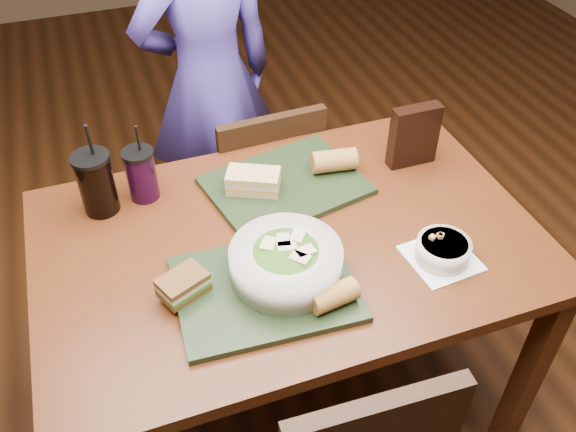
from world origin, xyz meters
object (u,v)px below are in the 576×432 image
object	(u,v)px
sandwich_near	(183,285)
cup_cola	(96,183)
tray_far	(285,185)
cup_berry	(141,174)
dining_table	(288,260)
tray_near	(265,289)
baguette_near	(334,296)
baguette_far	(334,161)
chair_far	(266,193)
chip_bag	(414,136)
diner	(209,81)
salad_bowl	(286,261)
sandwich_far	(253,181)
soup_bowl	(443,250)

from	to	relation	value
sandwich_near	cup_cola	xyz separation A→B (m)	(-0.14, 0.39, 0.05)
tray_far	cup_berry	size ratio (longest dim) A/B	1.78
dining_table	tray_near	distance (m)	0.22
tray_far	sandwich_near	world-z (taller)	sandwich_near
baguette_near	baguette_far	bearing A→B (deg)	67.05
dining_table	chair_far	bearing A→B (deg)	78.82
chair_far	baguette_near	size ratio (longest dim) A/B	7.50
chair_far	chip_bag	size ratio (longest dim) A/B	4.39
tray_near	cup_cola	distance (m)	0.55
diner	tray_near	bearing A→B (deg)	75.45
tray_far	cup_cola	world-z (taller)	cup_cola
chair_far	sandwich_near	distance (m)	0.83
chair_far	tray_near	xyz separation A→B (m)	(-0.22, -0.69, 0.30)
diner	tray_near	distance (m)	1.07
sandwich_near	cup_cola	size ratio (longest dim) A/B	0.47
tray_far	diner	bearing A→B (deg)	93.94
salad_bowl	sandwich_far	world-z (taller)	salad_bowl
baguette_far	chair_far	bearing A→B (deg)	108.84
sandwich_far	baguette_near	bearing A→B (deg)	-84.01
salad_bowl	chair_far	bearing A→B (deg)	76.56
dining_table	diner	bearing A→B (deg)	89.26
dining_table	tray_far	distance (m)	0.22
soup_bowl	cup_cola	size ratio (longest dim) A/B	0.64
sandwich_near	cup_cola	distance (m)	0.42
tray_near	chip_bag	size ratio (longest dim) A/B	2.22
salad_bowl	cup_cola	xyz separation A→B (m)	(-0.39, 0.41, 0.03)
baguette_far	diner	bearing A→B (deg)	106.30
chair_far	cup_berry	size ratio (longest dim) A/B	3.51
salad_bowl	soup_bowl	world-z (taller)	salad_bowl
diner	sandwich_far	xyz separation A→B (m)	(-0.04, -0.70, 0.06)
dining_table	baguette_far	size ratio (longest dim) A/B	10.11
salad_bowl	sandwich_near	xyz separation A→B (m)	(-0.24, 0.02, -0.02)
baguette_near	cup_berry	distance (m)	0.65
cup_cola	dining_table	bearing A→B (deg)	-31.73
tray_near	salad_bowl	distance (m)	0.08
sandwich_far	cup_cola	world-z (taller)	cup_cola
tray_near	baguette_near	xyz separation A→B (m)	(0.13, -0.10, 0.04)
diner	sandwich_far	size ratio (longest dim) A/B	8.84
sandwich_far	baguette_far	xyz separation A→B (m)	(0.25, 0.01, 0.00)
diner	baguette_far	xyz separation A→B (m)	(0.20, -0.69, 0.07)
diner	chip_bag	xyz separation A→B (m)	(0.44, -0.71, 0.11)
dining_table	cup_berry	size ratio (longest dim) A/B	5.50
sandwich_far	cup_cola	bearing A→B (deg)	169.14
sandwich_near	baguette_far	world-z (taller)	baguette_far
chair_far	sandwich_near	xyz separation A→B (m)	(-0.40, -0.64, 0.33)
tray_near	tray_far	xyz separation A→B (m)	(0.17, 0.35, 0.00)
salad_bowl	baguette_far	size ratio (longest dim) A/B	2.09
baguette_far	chip_bag	bearing A→B (deg)	-4.98
dining_table	chip_bag	size ratio (longest dim) A/B	6.87
sandwich_near	baguette_near	size ratio (longest dim) A/B	1.17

